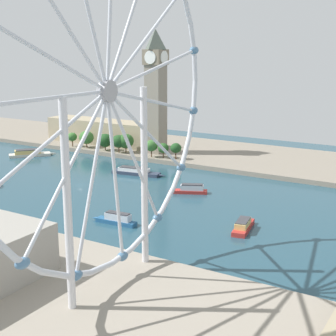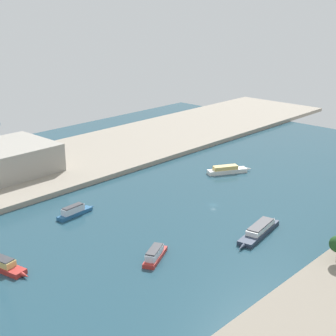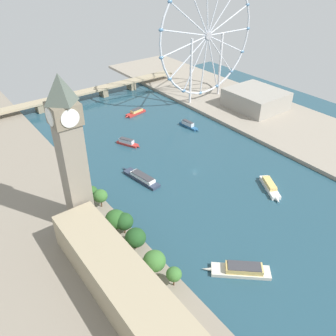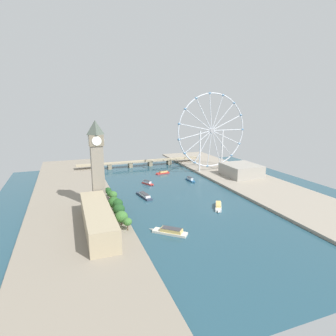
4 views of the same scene
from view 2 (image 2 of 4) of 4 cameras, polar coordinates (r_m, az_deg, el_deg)
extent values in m
plane|color=#234756|center=(273.48, 5.05, -4.10)|extent=(401.57, 401.57, 0.00)
cube|color=gray|center=(351.49, -9.96, 1.07)|extent=(90.00, 520.00, 3.00)
cube|color=gray|center=(326.68, -17.35, 1.01)|extent=(46.73, 51.18, 17.02)
cube|color=white|center=(323.32, 6.57, -0.34)|extent=(17.77, 24.76, 2.54)
cone|color=white|center=(329.22, 8.91, -0.10)|extent=(4.47, 5.19, 2.54)
cube|color=#DBB766|center=(322.08, 6.38, 0.05)|extent=(12.04, 15.79, 2.32)
cube|color=#B22D28|center=(218.41, -1.43, -9.83)|extent=(12.60, 18.97, 1.81)
cone|color=#B22D28|center=(227.53, -0.55, -8.60)|extent=(3.08, 3.81, 1.81)
cube|color=silver|center=(216.54, -1.51, -9.39)|extent=(9.30, 13.27, 2.87)
cube|color=#38383D|center=(215.75, -1.52, -8.99)|extent=(8.57, 12.04, 0.56)
cube|color=#235684|center=(263.52, -10.30, -5.01)|extent=(5.89, 20.24, 1.90)
cone|color=#235684|center=(270.57, -8.46, -4.27)|extent=(2.16, 3.72, 1.90)
cube|color=silver|center=(261.95, -10.50, -4.56)|extent=(4.63, 12.71, 3.17)
cube|color=#38383D|center=(261.26, -10.52, -4.19)|extent=(4.36, 11.45, 0.49)
cube|color=#2D384C|center=(242.96, 10.05, -7.04)|extent=(11.86, 32.17, 2.05)
cone|color=#2D384C|center=(227.92, 8.13, -8.72)|extent=(2.92, 5.92, 2.05)
cube|color=white|center=(243.39, 10.23, -6.45)|extent=(8.97, 20.74, 2.22)
cube|color=#38383D|center=(242.83, 10.25, -6.16)|extent=(8.37, 18.72, 0.49)
cube|color=#B22D28|center=(220.62, -17.78, -10.43)|extent=(21.87, 9.73, 2.10)
cone|color=#B22D28|center=(212.22, -15.58, -11.41)|extent=(4.13, 2.77, 2.10)
cube|color=#DBB766|center=(220.29, -18.02, -9.82)|extent=(13.05, 7.17, 2.54)
cube|color=#38383D|center=(219.63, -18.06, -9.48)|extent=(11.79, 6.71, 0.39)
camera|label=1|loc=(374.21, -46.61, 8.97)|focal=54.53mm
camera|label=3|loc=(360.65, 43.91, 19.29)|focal=37.08mm
camera|label=4|loc=(489.51, 40.33, 14.48)|focal=29.82mm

